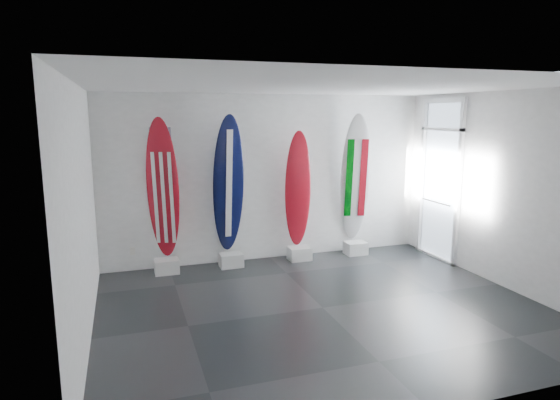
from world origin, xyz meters
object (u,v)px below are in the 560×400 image
object	(u,v)px
surfboard_navy	(228,185)
surfboard_usa	(163,189)
surfboard_swiss	(298,189)
surfboard_italy	(355,179)

from	to	relation	value
surfboard_navy	surfboard_usa	bearing A→B (deg)	176.74
surfboard_navy	surfboard_swiss	bearing A→B (deg)	-3.26
surfboard_italy	surfboard_usa	bearing A→B (deg)	-165.34
surfboard_italy	surfboard_navy	bearing A→B (deg)	-165.34
surfboard_usa	surfboard_swiss	size ratio (longest dim) A/B	1.12
surfboard_usa	surfboard_navy	xyz separation A→B (m)	(1.11, 0.00, 0.02)
surfboard_navy	surfboard_italy	size ratio (longest dim) A/B	0.99
surfboard_swiss	surfboard_italy	bearing A→B (deg)	6.66
surfboard_navy	surfboard_italy	bearing A→B (deg)	-3.26
surfboard_swiss	surfboard_usa	bearing A→B (deg)	-173.34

